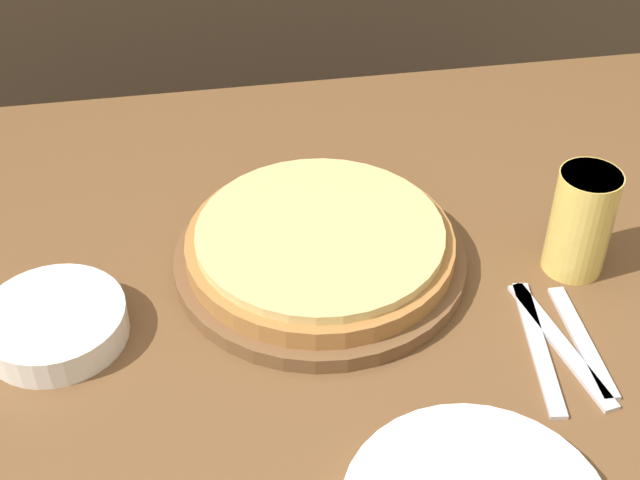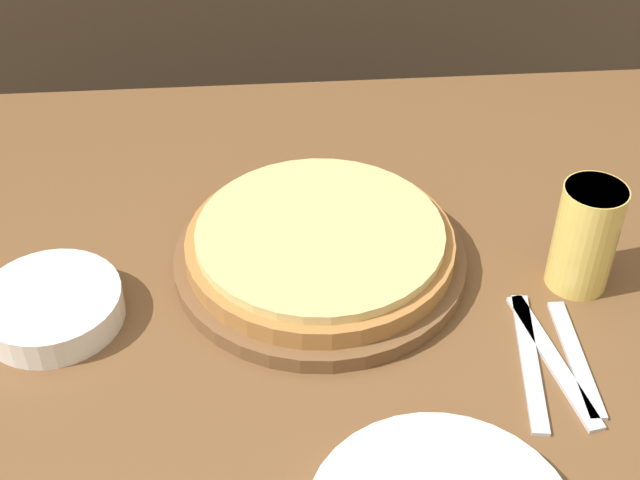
{
  "view_description": "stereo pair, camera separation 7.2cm",
  "coord_description": "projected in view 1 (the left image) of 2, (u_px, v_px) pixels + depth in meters",
  "views": [
    {
      "loc": [
        -0.09,
        -0.75,
        1.42
      ],
      "look_at": [
        0.05,
        0.04,
        0.77
      ],
      "focal_mm": 50.0,
      "sensor_mm": 36.0,
      "label": 1
    },
    {
      "loc": [
        -0.02,
        -0.76,
        1.42
      ],
      "look_at": [
        0.05,
        0.04,
        0.77
      ],
      "focal_mm": 50.0,
      "sensor_mm": 36.0,
      "label": 2
    }
  ],
  "objects": [
    {
      "name": "beer_glass",
      "position": [
        582.0,
        218.0,
        1.01
      ],
      "size": [
        0.07,
        0.07,
        0.13
      ],
      "color": "#E5C65B",
      "rests_on": "dining_table"
    },
    {
      "name": "dinner_knife",
      "position": [
        560.0,
        343.0,
        0.96
      ],
      "size": [
        0.05,
        0.2,
        0.0
      ],
      "color": "silver",
      "rests_on": "dining_table"
    },
    {
      "name": "side_bowl",
      "position": [
        55.0,
        324.0,
        0.96
      ],
      "size": [
        0.16,
        0.16,
        0.04
      ],
      "color": "white",
      "rests_on": "dining_table"
    },
    {
      "name": "fork",
      "position": [
        538.0,
        346.0,
        0.96
      ],
      "size": [
        0.05,
        0.2,
        0.0
      ],
      "color": "silver",
      "rests_on": "dining_table"
    },
    {
      "name": "pizza_on_board",
      "position": [
        320.0,
        249.0,
        1.04
      ],
      "size": [
        0.34,
        0.34,
        0.06
      ],
      "color": "brown",
      "rests_on": "dining_table"
    },
    {
      "name": "spoon",
      "position": [
        582.0,
        341.0,
        0.96
      ],
      "size": [
        0.02,
        0.17,
        0.0
      ],
      "color": "silver",
      "rests_on": "dining_table"
    }
  ]
}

